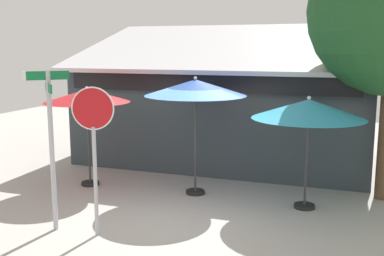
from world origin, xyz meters
TOP-DOWN VIEW (x-y plane):
  - ground_plane at (0.00, 0.00)m, footprint 28.00×28.00m
  - cafe_building at (-0.27, 4.91)m, footprint 8.79×4.90m
  - street_sign_post at (-1.85, -1.59)m, footprint 0.61×0.59m
  - stop_sign at (-0.96, -1.58)m, footprint 0.75×0.21m
  - patio_umbrella_crimson_left at (-2.77, 1.14)m, footprint 2.10×2.10m
  - patio_umbrella_royal_blue_center at (-0.05, 1.35)m, footprint 2.34×2.34m
  - patio_umbrella_teal_right at (2.49, 1.19)m, footprint 2.37×2.37m

SIDE VIEW (x-z plane):
  - ground_plane at x=0.00m, z-range -0.10..0.00m
  - cafe_building at x=-0.27m, z-range -0.56..3.62m
  - street_sign_post at x=-1.85m, z-range 0.31..3.32m
  - stop_sign at x=-0.96m, z-range 0.54..3.28m
  - patio_umbrella_teal_right at x=2.49m, z-range 0.92..3.35m
  - patio_umbrella_crimson_left at x=-2.77m, z-range 0.98..3.47m
  - patio_umbrella_royal_blue_center at x=-0.05m, z-range 1.11..3.87m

